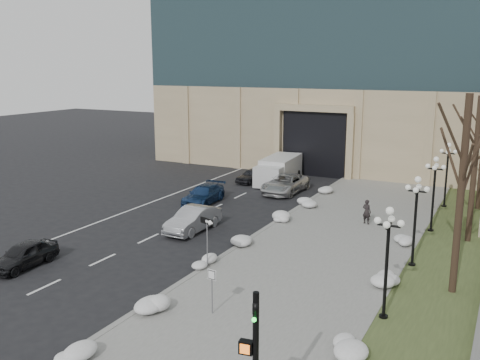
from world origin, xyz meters
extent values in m
plane|color=black|center=(0.00, 0.00, 0.00)|extent=(160.00, 160.00, 0.00)
cube|color=gray|center=(3.50, 14.00, 0.06)|extent=(9.00, 40.00, 0.12)
cube|color=gray|center=(-1.00, 14.00, 0.07)|extent=(0.30, 40.00, 0.14)
cube|color=#3C4824|center=(10.00, 14.00, 0.05)|extent=(4.00, 40.00, 0.10)
cube|color=tan|center=(-2.00, 42.00, 4.00)|extent=(40.00, 20.00, 8.00)
cube|color=black|center=(-4.00, 33.00, 3.00)|extent=(6.00, 2.50, 6.00)
cube|color=tan|center=(-4.00, 31.60, 6.30)|extent=(7.50, 0.60, 0.60)
cube|color=tan|center=(-7.50, 31.60, 3.00)|extent=(0.60, 0.60, 6.00)
cube|color=tan|center=(-0.50, 31.60, 3.00)|extent=(0.60, 0.60, 6.00)
imported|color=black|center=(-9.39, 3.40, 0.65)|extent=(1.66, 3.86, 1.30)
imported|color=#A3A6AA|center=(-4.91, 12.49, 0.75)|extent=(1.67, 4.57, 1.50)
imported|color=navy|center=(-7.84, 18.60, 0.67)|extent=(2.22, 4.74, 1.34)
imported|color=#B5B5B5|center=(-3.71, 24.51, 0.75)|extent=(2.63, 5.46, 1.50)
imported|color=#29292E|center=(-7.80, 26.82, 0.62)|extent=(2.03, 3.84, 1.25)
imported|color=black|center=(4.39, 18.60, 0.92)|extent=(0.67, 0.54, 1.61)
cube|color=beige|center=(-5.84, 28.61, 1.08)|extent=(2.83, 5.58, 2.16)
cube|color=beige|center=(-5.56, 25.38, 0.97)|extent=(2.41, 1.92, 1.73)
cylinder|color=black|center=(-6.66, 25.50, 0.38)|extent=(0.33, 0.78, 0.76)
cylinder|color=black|center=(-4.51, 25.69, 0.38)|extent=(0.33, 0.78, 0.76)
cylinder|color=black|center=(-7.06, 30.13, 0.38)|extent=(0.33, 0.78, 0.76)
cylinder|color=black|center=(-4.91, 30.31, 0.38)|extent=(0.33, 0.78, 0.76)
cylinder|color=slate|center=(-0.90, 7.48, 1.31)|extent=(0.06, 0.06, 2.62)
cube|color=black|center=(-0.90, 7.48, 2.52)|extent=(0.92, 0.35, 0.32)
cube|color=white|center=(-0.77, 7.40, 2.52)|extent=(0.43, 0.16, 0.12)
cone|color=white|center=(-0.53, 7.31, 2.52)|extent=(0.30, 0.32, 0.26)
cylinder|color=slate|center=(1.94, 3.09, 1.00)|extent=(0.05, 0.05, 1.99)
cube|color=white|center=(1.94, 3.09, 1.81)|extent=(0.43, 0.11, 0.43)
cube|color=black|center=(1.93, 3.07, 1.81)|extent=(0.38, 0.07, 0.38)
cube|color=white|center=(1.93, 3.07, 1.81)|extent=(0.32, 0.06, 0.33)
imported|color=black|center=(6.70, -2.73, 3.59)|extent=(0.30, 0.99, 0.20)
sphere|color=#19E533|center=(6.73, -2.89, 3.64)|extent=(0.13, 0.13, 0.13)
cube|color=black|center=(6.44, -2.77, 2.72)|extent=(0.41, 0.27, 0.38)
cube|color=orange|center=(6.45, -2.89, 2.72)|extent=(0.27, 0.06, 0.27)
ellipsoid|color=silver|center=(-0.43, -2.08, 0.30)|extent=(1.10, 1.60, 0.36)
ellipsoid|color=silver|center=(-0.57, 2.20, 0.30)|extent=(1.10, 1.60, 0.36)
ellipsoid|color=silver|center=(-0.85, 7.54, 0.30)|extent=(1.10, 1.60, 0.36)
ellipsoid|color=silver|center=(-0.81, 11.59, 0.30)|extent=(1.10, 1.60, 0.36)
ellipsoid|color=silver|center=(-0.45, 16.46, 0.30)|extent=(1.10, 1.60, 0.36)
ellipsoid|color=silver|center=(-0.41, 20.92, 0.30)|extent=(1.10, 1.60, 0.36)
ellipsoid|color=silver|center=(-0.55, 25.07, 0.30)|extent=(1.10, 1.60, 0.36)
ellipsoid|color=silver|center=(7.80, 2.51, 0.30)|extent=(1.10, 1.60, 0.36)
ellipsoid|color=silver|center=(7.76, 9.41, 0.30)|extent=(1.10, 1.60, 0.36)
ellipsoid|color=silver|center=(7.46, 15.52, 0.30)|extent=(1.10, 1.60, 0.36)
cylinder|color=black|center=(8.30, 6.00, 0.10)|extent=(0.36, 0.36, 0.20)
cylinder|color=black|center=(8.30, 6.00, 2.00)|extent=(0.14, 0.14, 4.00)
cylinder|color=black|center=(8.30, 6.00, 4.00)|extent=(0.10, 0.90, 0.10)
cylinder|color=black|center=(8.30, 6.00, 4.00)|extent=(0.90, 0.10, 0.10)
sphere|color=silver|center=(8.30, 6.00, 4.60)|extent=(0.32, 0.32, 0.32)
sphere|color=silver|center=(8.75, 6.00, 4.15)|extent=(0.28, 0.28, 0.28)
sphere|color=silver|center=(7.85, 6.00, 4.15)|extent=(0.28, 0.28, 0.28)
sphere|color=silver|center=(8.30, 6.45, 4.15)|extent=(0.28, 0.28, 0.28)
sphere|color=silver|center=(8.30, 5.55, 4.15)|extent=(0.28, 0.28, 0.28)
cylinder|color=black|center=(8.30, 12.50, 0.10)|extent=(0.36, 0.36, 0.20)
cylinder|color=black|center=(8.30, 12.50, 2.00)|extent=(0.14, 0.14, 4.00)
cylinder|color=black|center=(8.30, 12.50, 4.00)|extent=(0.10, 0.90, 0.10)
cylinder|color=black|center=(8.30, 12.50, 4.00)|extent=(0.90, 0.10, 0.10)
sphere|color=silver|center=(8.30, 12.50, 4.60)|extent=(0.32, 0.32, 0.32)
sphere|color=silver|center=(8.75, 12.50, 4.15)|extent=(0.28, 0.28, 0.28)
sphere|color=silver|center=(7.85, 12.50, 4.15)|extent=(0.28, 0.28, 0.28)
sphere|color=silver|center=(8.30, 12.95, 4.15)|extent=(0.28, 0.28, 0.28)
sphere|color=silver|center=(8.30, 12.05, 4.15)|extent=(0.28, 0.28, 0.28)
cylinder|color=black|center=(8.30, 19.00, 0.10)|extent=(0.36, 0.36, 0.20)
cylinder|color=black|center=(8.30, 19.00, 2.00)|extent=(0.14, 0.14, 4.00)
cylinder|color=black|center=(8.30, 19.00, 4.00)|extent=(0.10, 0.90, 0.10)
cylinder|color=black|center=(8.30, 19.00, 4.00)|extent=(0.90, 0.10, 0.10)
sphere|color=silver|center=(8.30, 19.00, 4.60)|extent=(0.32, 0.32, 0.32)
sphere|color=silver|center=(8.75, 19.00, 4.15)|extent=(0.28, 0.28, 0.28)
sphere|color=silver|center=(7.85, 19.00, 4.15)|extent=(0.28, 0.28, 0.28)
sphere|color=silver|center=(8.30, 19.45, 4.15)|extent=(0.28, 0.28, 0.28)
sphere|color=silver|center=(8.30, 18.55, 4.15)|extent=(0.28, 0.28, 0.28)
cylinder|color=black|center=(8.30, 25.50, 0.10)|extent=(0.36, 0.36, 0.20)
cylinder|color=black|center=(8.30, 25.50, 2.00)|extent=(0.14, 0.14, 4.00)
cylinder|color=black|center=(8.30, 25.50, 4.00)|extent=(0.10, 0.90, 0.10)
cylinder|color=black|center=(8.30, 25.50, 4.00)|extent=(0.90, 0.10, 0.10)
sphere|color=silver|center=(8.30, 25.50, 4.60)|extent=(0.32, 0.32, 0.32)
sphere|color=silver|center=(8.75, 25.50, 4.15)|extent=(0.28, 0.28, 0.28)
sphere|color=silver|center=(7.85, 25.50, 4.15)|extent=(0.28, 0.28, 0.28)
sphere|color=silver|center=(8.30, 25.95, 4.15)|extent=(0.28, 0.28, 0.28)
sphere|color=silver|center=(8.30, 25.05, 4.15)|extent=(0.28, 0.28, 0.28)
cylinder|color=black|center=(10.50, 10.00, 4.50)|extent=(0.32, 0.32, 9.00)
cylinder|color=black|center=(10.50, 18.00, 4.25)|extent=(0.32, 0.32, 8.50)
camera|label=1|loc=(12.31, -14.51, 10.19)|focal=40.00mm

